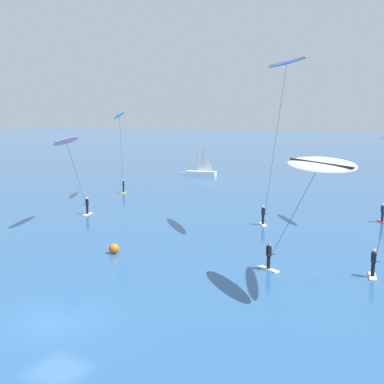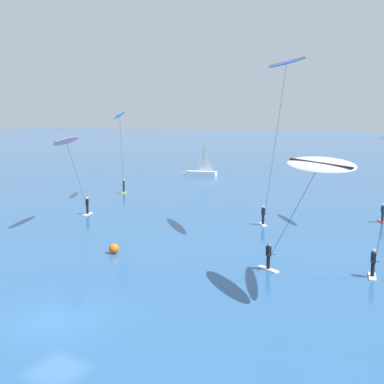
{
  "view_description": "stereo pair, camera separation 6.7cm",
  "coord_description": "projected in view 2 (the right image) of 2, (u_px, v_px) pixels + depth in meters",
  "views": [
    {
      "loc": [
        15.6,
        -15.21,
        9.23
      ],
      "look_at": [
        -3.78,
        19.66,
        3.02
      ],
      "focal_mm": 45.0,
      "sensor_mm": 36.0,
      "label": 1
    },
    {
      "loc": [
        15.66,
        -15.18,
        9.23
      ],
      "look_at": [
        -3.78,
        19.66,
        3.02
      ],
      "focal_mm": 45.0,
      "sensor_mm": 36.0,
      "label": 2
    }
  ],
  "objects": [
    {
      "name": "kitesurfer_cyan",
      "position": [
        120.0,
        122.0,
        54.27
      ],
      "size": [
        4.62,
        6.59,
        9.96
      ],
      "color": "yellow",
      "rests_on": "ground"
    },
    {
      "name": "marker_buoy",
      "position": [
        114.0,
        248.0,
        32.89
      ],
      "size": [
        0.7,
        0.7,
        0.7
      ],
      "primitive_type": "sphere",
      "color": "orange",
      "rests_on": "ground"
    },
    {
      "name": "kitesurfer_blue",
      "position": [
        285.0,
        76.0,
        36.51
      ],
      "size": [
        5.79,
        6.03,
        13.65
      ],
      "color": "silver",
      "rests_on": "ground"
    },
    {
      "name": "sailboat_near",
      "position": [
        200.0,
        171.0,
        77.06
      ],
      "size": [
        5.97,
        2.36,
        5.7
      ],
      "color": "white",
      "rests_on": "ground"
    },
    {
      "name": "kitesurfer_pink",
      "position": [
        68.0,
        148.0,
        40.52
      ],
      "size": [
        4.08,
        8.02,
        7.68
      ],
      "color": "silver",
      "rests_on": "ground"
    },
    {
      "name": "kitesurfer_white",
      "position": [
        315.0,
        172.0,
        24.24
      ],
      "size": [
        7.0,
        6.03,
        7.31
      ],
      "color": "silver",
      "rests_on": "ground"
    },
    {
      "name": "ground_plane",
      "position": [
        55.0,
        321.0,
        22.06
      ],
      "size": [
        600.0,
        600.0,
        0.0
      ],
      "primitive_type": "plane",
      "color": "#285689"
    }
  ]
}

